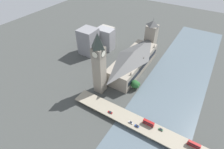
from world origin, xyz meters
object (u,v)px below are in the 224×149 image
at_px(double_decker_bus_mid, 194,145).
at_px(car_northbound_tail, 110,112).
at_px(road_bridge, 152,130).
at_px(car_northbound_lead, 137,126).
at_px(parliament_hall, 133,61).
at_px(double_decker_bus_lead, 149,123).
at_px(victoria_tower, 151,36).
at_px(car_southbound_lead, 131,122).
at_px(clock_tower, 99,63).
at_px(car_northbound_mid, 161,129).

relative_size(double_decker_bus_mid, car_northbound_tail, 2.12).
xyz_separation_m(road_bridge, car_northbound_lead, (12.89, 3.87, 1.57)).
relative_size(parliament_hall, road_bridge, 0.54).
bearing_deg(double_decker_bus_lead, victoria_tower, -67.94).
distance_m(road_bridge, car_northbound_tail, 41.95).
height_order(road_bridge, car_southbound_lead, car_southbound_lead).
bearing_deg(double_decker_bus_lead, clock_tower, -15.41).
relative_size(car_northbound_lead, car_northbound_mid, 1.02).
relative_size(road_bridge, car_northbound_mid, 41.12).
bearing_deg(clock_tower, parliament_hall, -104.12).
bearing_deg(car_southbound_lead, double_decker_bus_mid, -172.92).
bearing_deg(clock_tower, car_northbound_lead, 156.33).
height_order(double_decker_bus_mid, car_northbound_tail, double_decker_bus_mid).
bearing_deg(double_decker_bus_mid, road_bridge, 5.47).
height_order(road_bridge, car_northbound_tail, car_northbound_tail).
bearing_deg(parliament_hall, clock_tower, 75.88).
height_order(parliament_hall, car_northbound_lead, parliament_hall).
xyz_separation_m(double_decker_bus_mid, car_southbound_lead, (54.22, 6.73, -2.05)).
distance_m(road_bridge, double_decker_bus_mid, 35.20).
relative_size(parliament_hall, double_decker_bus_lead, 8.62).
bearing_deg(car_southbound_lead, car_northbound_mid, -164.05).
xyz_separation_m(victoria_tower, car_northbound_mid, (-64.17, 128.87, -18.13)).
distance_m(parliament_hall, clock_tower, 61.50).
height_order(clock_tower, car_northbound_mid, clock_tower).
xyz_separation_m(road_bridge, car_northbound_tail, (41.77, 3.53, 1.52)).
bearing_deg(victoria_tower, car_northbound_mid, 116.47).
bearing_deg(parliament_hall, car_northbound_tail, 101.02).
relative_size(car_northbound_mid, car_northbound_tail, 0.85).
distance_m(car_northbound_mid, car_southbound_lead, 27.21).
relative_size(parliament_hall, double_decker_bus_mid, 8.95).
distance_m(road_bridge, car_northbound_lead, 13.55).
relative_size(double_decker_bus_lead, car_northbound_lead, 2.55).
xyz_separation_m(road_bridge, double_decker_bus_lead, (4.86, -3.38, 3.56)).
bearing_deg(car_northbound_mid, victoria_tower, -63.53).
xyz_separation_m(parliament_hall, double_decker_bus_mid, (-92.17, 72.92, -6.24)).
height_order(victoria_tower, car_northbound_lead, victoria_tower).
relative_size(car_northbound_mid, car_southbound_lead, 0.89).
distance_m(victoria_tower, road_bridge, 146.12).
bearing_deg(parliament_hall, road_bridge, 126.93).
bearing_deg(road_bridge, car_northbound_lead, 16.71).
xyz_separation_m(road_bridge, double_decker_bus_mid, (-34.86, -3.34, 3.56)).
bearing_deg(road_bridge, victoria_tower, -66.66).
relative_size(victoria_tower, car_northbound_tail, 10.54).
distance_m(victoria_tower, car_northbound_mid, 145.10).
bearing_deg(double_decker_bus_lead, car_northbound_mid, -176.57).
bearing_deg(victoria_tower, double_decker_bus_lead, 112.06).
xyz_separation_m(parliament_hall, car_northbound_tail, (-15.54, 79.79, -8.29)).
bearing_deg(car_northbound_tail, parliament_hall, -78.98).
bearing_deg(car_northbound_lead, parliament_hall, -61.00).
height_order(parliament_hall, double_decker_bus_mid, parliament_hall).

